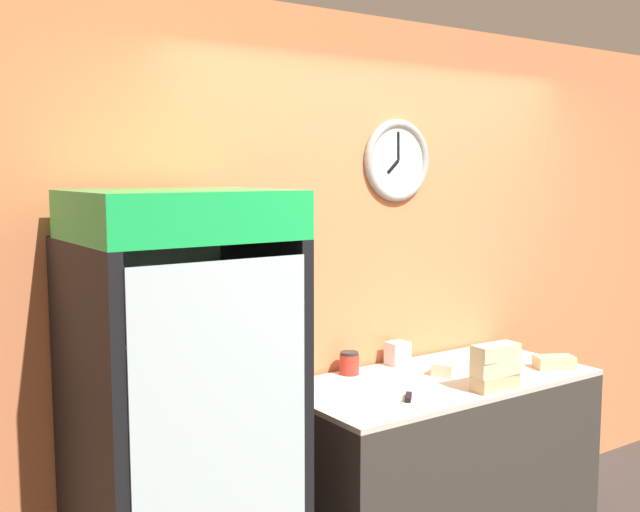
{
  "coord_description": "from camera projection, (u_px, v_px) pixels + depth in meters",
  "views": [
    {
      "loc": [
        -2.5,
        -1.66,
        1.94
      ],
      "look_at": [
        -0.65,
        1.01,
        1.57
      ],
      "focal_mm": 42.0,
      "sensor_mm": 36.0,
      "label": 1
    }
  ],
  "objects": [
    {
      "name": "wall_back",
      "position": [
        385.0,
        282.0,
        3.93
      ],
      "size": [
        5.2,
        0.1,
        2.7
      ],
      "color": "#D17547",
      "rests_on": "ground_plane"
    },
    {
      "name": "prep_counter",
      "position": [
        438.0,
        470.0,
        3.69
      ],
      "size": [
        1.55,
        0.74,
        0.94
      ],
      "color": "#332D28",
      "rests_on": "ground_plane"
    },
    {
      "name": "beverage_cooler",
      "position": [
        176.0,
        407.0,
        2.91
      ],
      "size": [
        0.77,
        0.71,
        1.87
      ],
      "color": "black",
      "rests_on": "ground_plane"
    },
    {
      "name": "sandwich_stack_bottom",
      "position": [
        495.0,
        382.0,
        3.42
      ],
      "size": [
        0.23,
        0.11,
        0.07
      ],
      "color": "tan",
      "rests_on": "prep_counter"
    },
    {
      "name": "sandwich_stack_middle",
      "position": [
        495.0,
        367.0,
        3.42
      ],
      "size": [
        0.23,
        0.12,
        0.07
      ],
      "color": "beige",
      "rests_on": "sandwich_stack_bottom"
    },
    {
      "name": "sandwich_stack_top",
      "position": [
        496.0,
        352.0,
        3.41
      ],
      "size": [
        0.23,
        0.11,
        0.07
      ],
      "color": "beige",
      "rests_on": "sandwich_stack_middle"
    },
    {
      "name": "sandwich_flat_left",
      "position": [
        554.0,
        362.0,
        3.8
      ],
      "size": [
        0.22,
        0.18,
        0.06
      ],
      "color": "tan",
      "rests_on": "prep_counter"
    },
    {
      "name": "sandwich_flat_right",
      "position": [
        448.0,
        367.0,
        3.71
      ],
      "size": [
        0.22,
        0.18,
        0.06
      ],
      "color": "beige",
      "rests_on": "prep_counter"
    },
    {
      "name": "chefs_knife",
      "position": [
        409.0,
        394.0,
        3.34
      ],
      "size": [
        0.25,
        0.25,
        0.02
      ],
      "color": "silver",
      "rests_on": "prep_counter"
    },
    {
      "name": "condiment_jar",
      "position": [
        349.0,
        363.0,
        3.69
      ],
      "size": [
        0.1,
        0.1,
        0.11
      ],
      "color": "#B72D23",
      "rests_on": "prep_counter"
    },
    {
      "name": "napkin_dispenser",
      "position": [
        397.0,
        353.0,
        3.87
      ],
      "size": [
        0.11,
        0.09,
        0.12
      ],
      "color": "silver",
      "rests_on": "prep_counter"
    }
  ]
}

